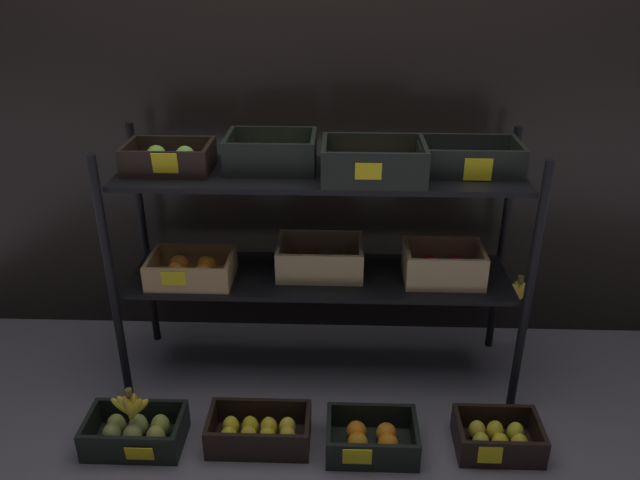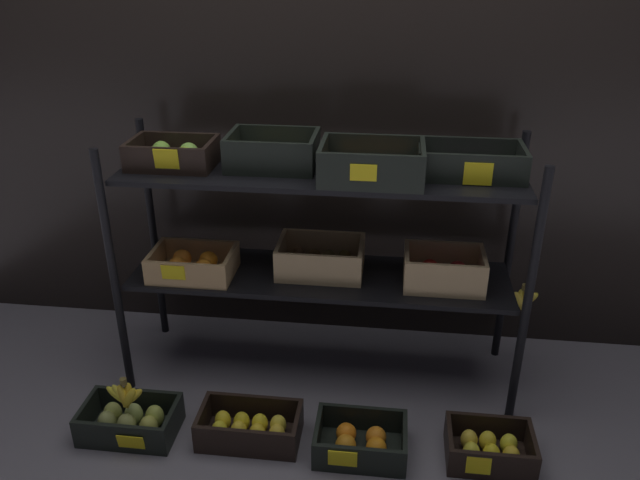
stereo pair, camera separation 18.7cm
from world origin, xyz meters
The scene contains 8 objects.
ground_plane centered at (0.00, 0.00, 0.00)m, with size 10.00×10.00×0.00m, color slate.
storefront_wall centered at (0.00, 0.41, 0.92)m, with size 3.92×0.12×1.84m, color black.
display_rack centered at (0.01, 0.00, 0.70)m, with size 1.64×0.44×1.02m.
crate_ground_pear centered at (-0.65, -0.46, 0.05)m, with size 0.35×0.22×0.12m.
crate_ground_lemon centered at (-0.21, -0.44, 0.05)m, with size 0.37×0.20×0.12m.
crate_ground_orange centered at (0.20, -0.46, 0.05)m, with size 0.32×0.23×0.11m.
crate_ground_right_lemon centered at (0.65, -0.44, 0.05)m, with size 0.30×0.21×0.11m.
banana_bunch_loose centered at (-0.65, -0.47, 0.17)m, with size 0.15×0.05×0.13m.
Camera 2 is at (0.26, -2.16, 1.65)m, focal length 35.09 mm.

